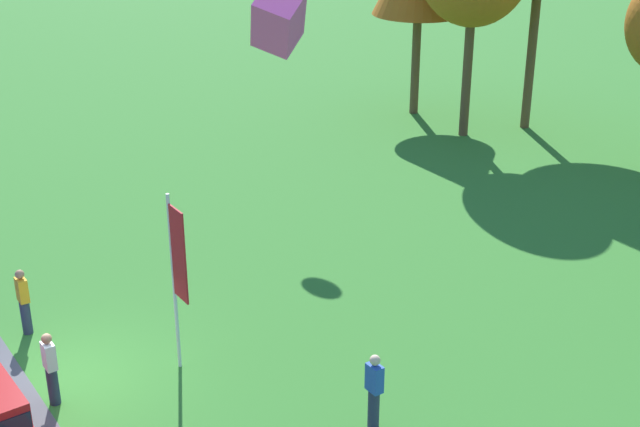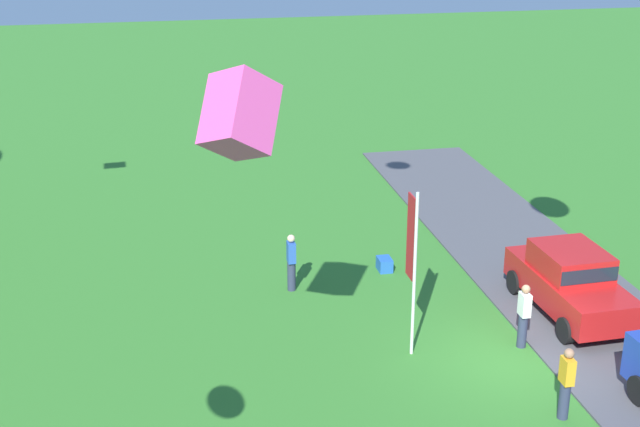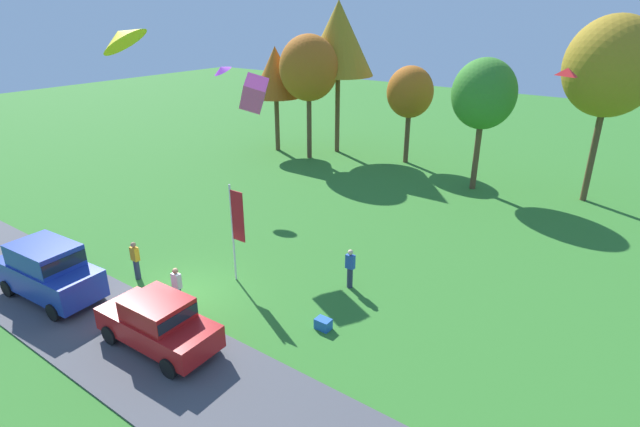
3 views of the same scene
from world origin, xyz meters
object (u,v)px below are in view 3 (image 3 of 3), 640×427
Objects in this scene: person_watching_sky at (136,260)px; tree_far_left at (275,73)px; car_sedan_near_entrance at (158,321)px; tree_left_of_center at (410,93)px; kite_delta_high_left at (222,69)px; car_suv_far_end at (48,269)px; flag_banner at (236,222)px; person_on_lawn at (177,288)px; kite_diamond_high_right at (567,72)px; person_beside_suv at (350,268)px; cooler_box at (323,324)px; kite_box_mid_center at (254,94)px; tree_right_of_center at (338,39)px; kite_delta_low_drifter at (122,37)px; tree_far_right at (611,67)px; tree_lone_near at (484,94)px; tree_center_back at (309,68)px.

person_watching_sky is 21.85m from tree_far_left.
car_sedan_near_entrance is 0.64× the size of tree_left_of_center.
car_suv_far_end is at bearing -73.38° from kite_delta_high_left.
car_suv_far_end is 7.44m from flag_banner.
person_on_lawn is 1.95× the size of kite_diamond_high_right.
flag_banner reaches higher than car_suv_far_end.
tree_far_left reaches higher than car_sedan_near_entrance.
person_beside_suv is 12.77m from kite_diamond_high_right.
car_suv_far_end is 23.00m from kite_diamond_high_right.
tree_far_left reaches higher than cooler_box.
kite_box_mid_center is at bearing 163.01° from person_beside_suv.
kite_delta_low_drifter is at bearing -72.69° from tree_right_of_center.
person_beside_suv is 0.21× the size of tree_far_left.
tree_lone_near is at bearing -163.11° from tree_far_right.
kite_diamond_high_right is at bearing -95.93° from tree_far_right.
person_watching_sky is at bearing 162.96° from kite_delta_low_drifter.
tree_far_left is at bearing -174.68° from tree_far_right.
tree_far_right reaches higher than flag_banner.
tree_left_of_center is at bearing 4.84° from tree_right_of_center.
flag_banner is at bearing 171.80° from cooler_box.
person_on_lawn is 9.74m from kite_box_mid_center.
person_beside_suv and person_watching_sky have the same top height.
kite_box_mid_center is at bearing 122.75° from flag_banner.
car_suv_far_end is at bearing -133.51° from flag_banner.
car_suv_far_end is at bearing -71.79° from tree_far_left.
kite_box_mid_center is at bearing 146.37° from cooler_box.
kite_delta_low_drifter reaches higher than tree_left_of_center.
kite_diamond_high_right reaches higher than tree_far_left.
cooler_box is (1.07, -17.84, -5.70)m from tree_lone_near.
tree_right_of_center is 7.24× the size of kite_delta_low_drifter.
kite_delta_high_left is (-0.87, -11.02, -1.24)m from tree_right_of_center.
tree_center_back reaches higher than person_on_lawn.
tree_far_left is 22.20m from kite_diamond_high_right.
kite_box_mid_center is at bearing -52.80° from tree_far_left.
car_sedan_near_entrance is at bearing -36.21° from kite_delta_low_drifter.
cooler_box is (4.82, -0.69, -2.50)m from flag_banner.
tree_left_of_center is 6.21× the size of kite_delta_high_left.
car_suv_far_end is 0.68× the size of tree_left_of_center.
car_suv_far_end is 0.59× the size of tree_lone_near.
cooler_box is at bearing -86.55° from tree_lone_near.
flag_banner is at bearing -57.25° from kite_box_mid_center.
tree_center_back is at bearing 111.29° from kite_delta_low_drifter.
tree_left_of_center reaches higher than person_beside_suv.
person_on_lawn is 0.15× the size of tree_right_of_center.
cooler_box is at bearing -51.60° from tree_center_back.
flag_banner is (12.35, -16.94, -3.38)m from tree_far_left.
tree_far_right is at bearing 69.55° from car_sedan_near_entrance.
person_watching_sky is at bearing -74.44° from tree_center_back.
flag_banner is (-4.01, -2.30, 1.82)m from person_beside_suv.
person_watching_sky is at bearing -148.36° from person_beside_suv.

